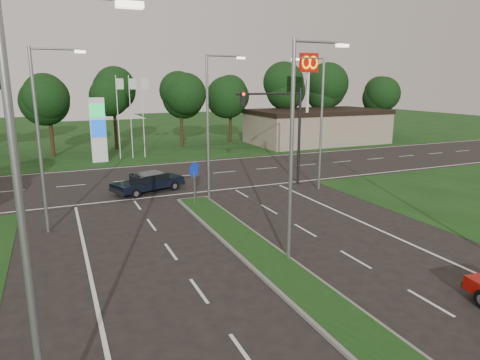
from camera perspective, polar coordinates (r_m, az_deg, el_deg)
name	(u,v)px	position (r m, az deg, el deg)	size (l,w,h in m)	color
ground	(368,343)	(13.77, 16.70, -20.15)	(160.00, 160.00, 0.00)	black
verge_far	(113,134)	(64.50, -16.58, 5.85)	(160.00, 50.00, 0.02)	#143311
cross_road	(166,178)	(34.33, -9.89, 0.32)	(160.00, 12.00, 0.02)	black
median_kerb	(297,283)	(16.54, 7.55, -13.51)	(2.00, 26.00, 0.12)	slate
commercial_building	(317,127)	(53.91, 10.18, 7.02)	(16.00, 9.00, 4.00)	gray
streetlight_median_near	(296,142)	(17.21, 7.47, 5.09)	(2.53, 0.22, 9.00)	gray
streetlight_median_far	(211,121)	(26.23, -3.92, 7.86)	(2.53, 0.22, 9.00)	gray
streetlight_left_near	(33,209)	(8.92, -25.92, -3.49)	(2.53, 0.22, 9.00)	gray
streetlight_left_far	(42,131)	(22.72, -24.85, 5.91)	(2.53, 0.22, 9.00)	gray
streetlight_right_far	(319,117)	(29.77, 10.51, 8.28)	(2.53, 0.22, 9.00)	gray
traffic_signal	(284,122)	(30.65, 5.85, 7.76)	(5.10, 0.42, 7.00)	black
median_signs	(194,175)	(26.80, -6.11, 0.64)	(1.16, 1.76, 2.38)	gray
gas_pylon	(100,128)	(42.05, -18.12, 6.59)	(5.80, 1.26, 8.00)	silver
mcdonalds_sign	(308,76)	(48.09, 9.12, 13.51)	(2.20, 0.47, 10.40)	silver
treeline_far	(128,87)	(49.17, -14.67, 11.90)	(6.00, 6.00, 9.90)	black
navy_sedan	(148,182)	(29.92, -12.13, -0.27)	(5.11, 3.47, 1.30)	black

